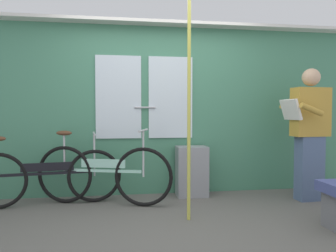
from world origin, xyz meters
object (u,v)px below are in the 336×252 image
Objects in this scene: bicycle_leaning_behind at (47,176)px; passenger_reading_newspaper at (309,131)px; trash_bin_by_wall at (192,171)px; handrail_pole at (189,110)px; bicycle_near_door at (103,174)px.

bicycle_leaning_behind is 3.28m from passenger_reading_newspaper.
bicycle_leaning_behind is 1.81m from trash_bin_by_wall.
passenger_reading_newspaper is at bearing 16.70° from handrail_pole.
passenger_reading_newspaper is at bearing -15.92° from trash_bin_by_wall.
bicycle_near_door is 2.47× the size of trash_bin_by_wall.
handrail_pole reaches higher than trash_bin_by_wall.
handrail_pole is at bearing -31.84° from bicycle_leaning_behind.
passenger_reading_newspaper is 2.51× the size of trash_bin_by_wall.
bicycle_near_door is at bearing 143.97° from handrail_pole.
passenger_reading_newspaper is at bearing 12.52° from bicycle_near_door.
trash_bin_by_wall is (-1.42, 0.41, -0.55)m from passenger_reading_newspaper.
handrail_pole is (-1.66, -0.50, 0.26)m from passenger_reading_newspaper.
handrail_pole is at bearing -19.73° from bicycle_near_door.
handrail_pole is (0.92, -0.67, 0.76)m from bicycle_near_door.
passenger_reading_newspaper reaches higher than bicycle_near_door.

